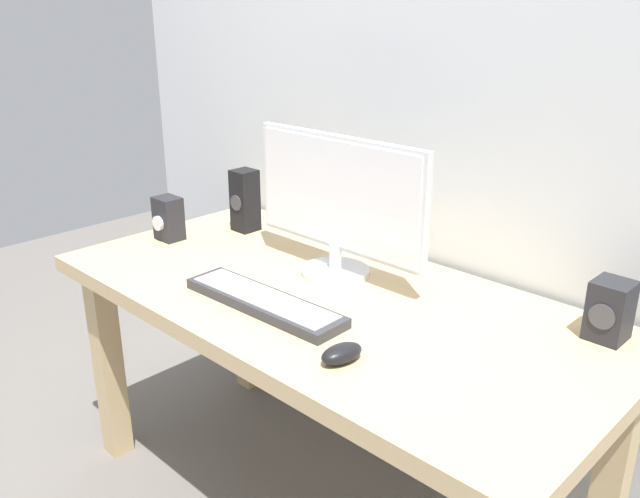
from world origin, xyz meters
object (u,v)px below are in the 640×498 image
Objects in this scene: speaker_left at (245,200)px; speaker_right at (610,310)px; monitor at (338,202)px; mouse at (342,353)px; desk at (326,326)px; keyboard_primary at (264,302)px; audio_controller at (168,219)px.

speaker_right is at bearing 3.96° from speaker_left.
monitor reaches higher than mouse.
speaker_left reaches higher than mouse.
mouse is (0.34, -0.36, -0.19)m from monitor.
desk is 3.24× the size of keyboard_primary.
speaker_right is at bearing 32.50° from keyboard_primary.
monitor reaches higher than speaker_left.
audio_controller reaches higher than mouse.
desk is at bearing -18.68° from speaker_left.
audio_controller is at bearing 177.67° from mouse.
mouse is 0.93m from speaker_left.
audio_controller is at bearing 168.40° from keyboard_primary.
speaker_right is at bearing 23.02° from desk.
desk is 2.66× the size of monitor.
desk is at bearing 71.88° from keyboard_primary.
desk is 0.62m from speaker_left.
keyboard_primary is at bearing -11.60° from audio_controller.
audio_controller is (-0.66, -0.05, 0.17)m from desk.
speaker_left reaches higher than keyboard_primary.
speaker_left is at bearing 172.44° from monitor.
desk is 11.13× the size of audio_controller.
monitor is 1.22× the size of keyboard_primary.
monitor is at bearing 142.91° from mouse.
keyboard_primary is at bearing -86.60° from monitor.
monitor is 0.53m from mouse.
speaker_left is (-0.48, 0.06, -0.11)m from monitor.
mouse is at bearing -40.89° from desk.
keyboard_primary is at bearing -147.50° from speaker_right.
keyboard_primary is (0.02, -0.29, -0.20)m from monitor.
keyboard_primary is 0.62m from speaker_left.
desk is at bearing -156.98° from speaker_right.
speaker_left is at bearing 144.34° from keyboard_primary.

